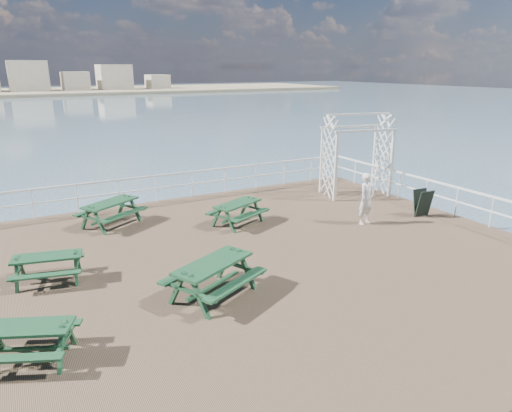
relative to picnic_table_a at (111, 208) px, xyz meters
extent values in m
cube|color=brown|center=(2.16, -4.88, -0.74)|extent=(18.00, 14.00, 0.30)
plane|color=#3D5767|center=(2.16, 35.12, -2.59)|extent=(300.00, 300.00, 0.00)
cube|color=tan|center=(17.16, 130.12, -2.19)|extent=(160.00, 40.00, 0.80)
cube|color=beige|center=(4.16, 127.12, 2.21)|extent=(10.00, 8.00, 8.00)
cube|color=beige|center=(16.16, 127.12, 0.71)|extent=(7.00, 8.00, 5.00)
cube|color=beige|center=(27.16, 127.12, 1.71)|extent=(9.00, 8.00, 7.00)
cube|color=beige|center=(40.16, 127.12, 0.21)|extent=(6.00, 8.00, 4.00)
cylinder|color=brown|center=(9.66, 0.62, -1.94)|extent=(0.36, 0.36, 2.10)
cube|color=silver|center=(2.16, 1.97, 0.46)|extent=(17.70, 0.07, 0.07)
cube|color=silver|center=(2.16, 1.97, -0.04)|extent=(17.70, 0.05, 0.05)
cube|color=silver|center=(11.01, -4.88, 0.46)|extent=(0.07, 13.70, 0.07)
cube|color=silver|center=(11.01, -4.88, -0.04)|extent=(0.05, 13.70, 0.05)
cube|color=#14381D|center=(0.00, 0.00, 0.19)|extent=(2.00, 1.62, 0.06)
cube|color=#14381D|center=(-0.33, 0.54, -0.12)|extent=(1.75, 1.22, 0.05)
cube|color=#14381D|center=(0.33, -0.54, -0.12)|extent=(1.75, 1.22, 0.05)
cube|color=#14381D|center=(-0.67, -0.41, -0.14)|extent=(0.87, 1.35, 0.06)
cube|color=#14381D|center=(0.67, 0.41, -0.14)|extent=(0.87, 1.35, 0.06)
cube|color=#14381D|center=(-0.84, -0.14, -0.19)|extent=(0.36, 0.51, 0.92)
cube|color=#14381D|center=(-0.51, -0.68, -0.19)|extent=(0.36, 0.51, 0.92)
cube|color=#14381D|center=(0.51, 0.68, -0.19)|extent=(0.36, 0.51, 0.92)
cube|color=#14381D|center=(0.84, 0.14, -0.19)|extent=(0.36, 0.51, 0.92)
cube|color=#14381D|center=(0.00, 0.00, -0.33)|extent=(1.48, 0.95, 0.06)
cube|color=#14381D|center=(-2.25, -3.60, 0.07)|extent=(1.70, 0.97, 0.05)
cube|color=#14381D|center=(-2.13, -3.08, -0.19)|extent=(1.61, 0.57, 0.04)
cube|color=#14381D|center=(-2.37, -4.12, -0.19)|extent=(1.61, 0.57, 0.04)
cube|color=#14381D|center=(-2.90, -3.45, -0.21)|extent=(0.36, 1.27, 0.05)
cube|color=#14381D|center=(-1.60, -3.75, -0.21)|extent=(0.36, 1.27, 0.05)
cube|color=#14381D|center=(-2.84, -3.19, -0.25)|extent=(0.17, 0.46, 0.78)
cube|color=#14381D|center=(-2.96, -3.71, -0.25)|extent=(0.17, 0.46, 0.78)
cube|color=#14381D|center=(-1.54, -3.49, -0.25)|extent=(0.17, 0.46, 0.78)
cube|color=#14381D|center=(-1.66, -4.01, -0.25)|extent=(0.17, 0.46, 0.78)
cube|color=#14381D|center=(-2.25, -3.60, -0.37)|extent=(1.40, 0.39, 0.05)
cube|color=#14381D|center=(3.80, -1.93, 0.13)|extent=(1.88, 1.32, 0.06)
cube|color=#14381D|center=(3.57, -1.39, -0.15)|extent=(1.70, 0.91, 0.05)
cube|color=#14381D|center=(4.03, -2.46, -0.15)|extent=(1.70, 0.91, 0.05)
cube|color=#14381D|center=(3.13, -2.21, -0.17)|extent=(0.63, 1.33, 0.06)
cube|color=#14381D|center=(4.47, -1.64, -0.17)|extent=(0.63, 1.33, 0.06)
cube|color=#14381D|center=(3.01, -1.95, -0.22)|extent=(0.27, 0.49, 0.85)
cube|color=#14381D|center=(3.24, -2.48, -0.22)|extent=(0.27, 0.49, 0.85)
cube|color=#14381D|center=(4.35, -1.37, -0.22)|extent=(0.27, 0.49, 0.85)
cube|color=#14381D|center=(4.58, -1.91, -0.22)|extent=(0.27, 0.49, 0.85)
cube|color=#14381D|center=(3.80, -1.93, -0.35)|extent=(1.46, 0.68, 0.06)
cube|color=#14381D|center=(-2.89, -6.88, 0.08)|extent=(1.74, 1.24, 0.05)
cube|color=#14381D|center=(-2.67, -6.39, -0.18)|extent=(1.58, 0.87, 0.05)
cube|color=#14381D|center=(-3.11, -7.38, -0.18)|extent=(1.58, 0.87, 0.05)
cube|color=#14381D|center=(-2.27, -7.16, -0.20)|extent=(0.60, 1.23, 0.05)
cube|color=#14381D|center=(-2.16, -6.91, -0.25)|extent=(0.26, 0.46, 0.79)
cube|color=#14381D|center=(-2.38, -7.41, -0.25)|extent=(0.26, 0.46, 0.79)
cube|color=#14381D|center=(-2.89, -6.88, -0.36)|extent=(1.35, 0.65, 0.05)
cube|color=#14381D|center=(1.04, -6.25, 0.23)|extent=(2.15, 1.58, 0.07)
cube|color=#14381D|center=(0.75, -5.65, -0.09)|extent=(1.93, 1.13, 0.06)
cube|color=#14381D|center=(1.34, -6.86, -0.09)|extent=(1.93, 1.13, 0.06)
cube|color=#14381D|center=(0.29, -6.62, -0.11)|extent=(0.79, 1.49, 0.07)
cube|color=#14381D|center=(1.79, -5.89, -0.11)|extent=(0.79, 1.49, 0.07)
cube|color=#14381D|center=(0.14, -6.32, -0.17)|extent=(0.33, 0.56, 0.98)
cube|color=#14381D|center=(0.44, -6.92, -0.17)|extent=(0.33, 0.56, 0.98)
cube|color=#14381D|center=(1.65, -5.59, -0.17)|extent=(0.33, 0.56, 0.98)
cube|color=#14381D|center=(1.94, -6.19, -0.17)|extent=(0.33, 0.56, 0.98)
cube|color=#14381D|center=(1.04, -6.25, -0.31)|extent=(1.64, 0.86, 0.07)
cube|color=silver|center=(8.41, -1.26, 0.76)|extent=(0.12, 0.12, 2.70)
cube|color=silver|center=(8.70, 0.06, 0.76)|extent=(0.12, 0.12, 2.70)
cube|color=silver|center=(10.83, -1.78, 0.76)|extent=(0.12, 0.12, 2.70)
cube|color=silver|center=(11.12, -0.46, 0.76)|extent=(0.12, 0.12, 2.70)
cube|color=silver|center=(9.62, -1.52, 2.15)|extent=(2.66, 0.66, 0.09)
cube|color=silver|center=(9.91, -0.20, 2.15)|extent=(2.66, 0.66, 0.09)
cube|color=silver|center=(9.76, -0.86, 2.73)|extent=(2.65, 0.65, 0.08)
cube|color=black|center=(9.96, -4.39, -0.11)|extent=(0.62, 0.30, 0.98)
cube|color=black|center=(9.97, -4.20, -0.11)|extent=(0.62, 0.30, 0.98)
imported|color=silver|center=(7.62, -3.97, 0.29)|extent=(0.71, 0.55, 1.76)
camera|label=1|loc=(-2.65, -15.14, 4.53)|focal=32.00mm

